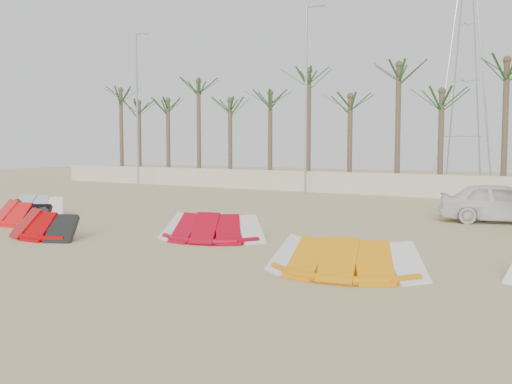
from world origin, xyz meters
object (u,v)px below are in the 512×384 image
Objects in this scene: kite_red_mid at (54,221)px; kite_orange at (350,255)px; kite_red_left at (29,211)px; car at (501,203)px; kite_red_right at (217,226)px; kite_grey at (40,204)px.

kite_red_mid and kite_orange have the same top height.
kite_orange is (10.22, 0.13, -0.00)m from kite_red_mid.
kite_red_left is at bearing 157.63° from kite_red_mid.
car reaches higher than kite_red_left.
kite_red_right is (4.93, 2.14, -0.00)m from kite_red_mid.
kite_grey and kite_red_mid have the same top height.
car is at bearing 55.23° from kite_red_right.
kite_red_left is 0.99× the size of kite_red_mid.
kite_red_right is (8.32, 0.75, -0.00)m from kite_red_left.
kite_grey is 0.82× the size of kite_red_mid.
car is at bearing 85.14° from kite_orange.
kite_grey and kite_red_right have the same top height.
car is (6.23, 8.97, 0.33)m from kite_red_right.
car reaches higher than kite_red_right.
kite_red_left is at bearing 174.69° from kite_orange.
kite_red_mid and kite_red_right have the same top height.
kite_grey is at bearing 148.97° from kite_red_mid.
kite_grey is 2.57m from kite_red_left.
kite_red_left is 1.04× the size of kite_orange.
car is at bearing 33.74° from kite_red_left.
kite_red_left is (1.86, -1.77, 0.00)m from kite_grey.
kite_grey and kite_red_left have the same top height.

